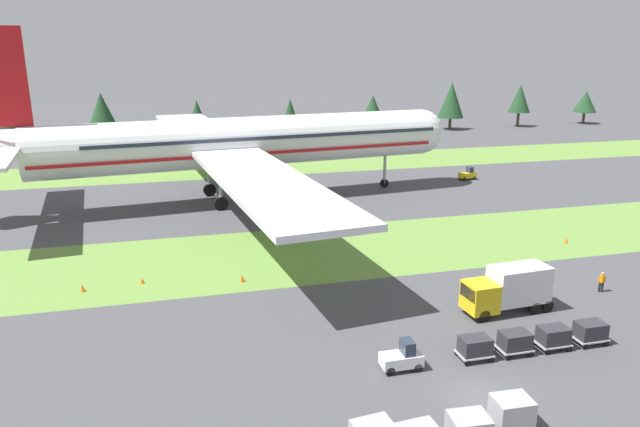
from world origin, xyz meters
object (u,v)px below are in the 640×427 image
object	(u,v)px
cargo_dolly_third	(553,336)
taxiway_marker_0	(242,278)
catering_truck	(508,288)
baggage_tug	(402,358)
ground_crew_marshaller	(602,281)
cargo_dolly_fourth	(590,331)
pushback_tractor	(468,174)
cargo_dolly_lead	(475,346)
taxiway_marker_1	(566,240)
taxiway_marker_3	(142,281)
airliner	(230,142)
uld_container_2	(512,412)
cargo_dolly_second	(515,341)
taxiway_marker_2	(82,288)

from	to	relation	value
cargo_dolly_third	taxiway_marker_0	bearing A→B (deg)	48.44
catering_truck	taxiway_marker_0	distance (m)	21.97
baggage_tug	ground_crew_marshaller	xyz separation A→B (m)	(20.63, 7.12, 0.13)
cargo_dolly_fourth	pushback_tractor	distance (m)	51.68
cargo_dolly_lead	pushback_tractor	bearing A→B (deg)	-27.44
taxiway_marker_1	taxiway_marker_3	bearing A→B (deg)	-179.99
taxiway_marker_0	cargo_dolly_third	bearing A→B (deg)	-42.03
taxiway_marker_1	cargo_dolly_lead	bearing A→B (deg)	-138.13
baggage_tug	taxiway_marker_0	size ratio (longest dim) A/B	3.83
airliner	catering_truck	world-z (taller)	airliner
uld_container_2	taxiway_marker_1	size ratio (longest dim) A/B	3.14
pushback_tractor	taxiway_marker_3	distance (m)	55.88
cargo_dolly_second	cargo_dolly_third	size ratio (longest dim) A/B	1.00
uld_container_2	ground_crew_marshaller	bearing A→B (deg)	39.05
cargo_dolly_third	cargo_dolly_lead	bearing A→B (deg)	90.00
uld_container_2	cargo_dolly_third	bearing A→B (deg)	42.36
uld_container_2	taxiway_marker_1	bearing A→B (deg)	48.61
taxiway_marker_0	taxiway_marker_1	world-z (taller)	taxiway_marker_0
taxiway_marker_2	taxiway_marker_1	bearing A→B (deg)	0.74
pushback_tractor	ground_crew_marshaller	distance (m)	42.76
cargo_dolly_lead	catering_truck	size ratio (longest dim) A/B	0.31
baggage_tug	cargo_dolly_third	world-z (taller)	baggage_tug
taxiway_marker_0	taxiway_marker_1	distance (m)	33.91
pushback_tractor	taxiway_marker_1	size ratio (longest dim) A/B	4.28
cargo_dolly_fourth	taxiway_marker_3	size ratio (longest dim) A/B	4.61
cargo_dolly_third	uld_container_2	bearing A→B (deg)	132.83
taxiway_marker_0	taxiway_marker_3	distance (m)	8.60
pushback_tractor	uld_container_2	distance (m)	61.85
cargo_dolly_fourth	pushback_tractor	bearing A→B (deg)	-18.85
cargo_dolly_third	taxiway_marker_3	bearing A→B (deg)	55.82
airliner	cargo_dolly_third	xyz separation A→B (m)	(16.49, -44.71, -6.91)
cargo_dolly_fourth	taxiway_marker_0	world-z (taller)	cargo_dolly_fourth
cargo_dolly_fourth	taxiway_marker_3	bearing A→B (deg)	58.46
cargo_dolly_fourth	taxiway_marker_1	size ratio (longest dim) A/B	3.47
baggage_tug	taxiway_marker_1	size ratio (longest dim) A/B	4.10
taxiway_marker_0	airliner	bearing A→B (deg)	85.33
taxiway_marker_2	taxiway_marker_3	size ratio (longest dim) A/B	1.29
cargo_dolly_second	taxiway_marker_3	distance (m)	30.66
cargo_dolly_lead	taxiway_marker_0	bearing A→B (deg)	38.02
ground_crew_marshaller	uld_container_2	xyz separation A→B (m)	(-17.18, -13.94, -0.11)
cargo_dolly_lead	airliner	bearing A→B (deg)	13.94
baggage_tug	taxiway_marker_3	distance (m)	24.82
airliner	cargo_dolly_fourth	world-z (taller)	airliner
uld_container_2	taxiway_marker_3	world-z (taller)	uld_container_2
cargo_dolly_lead	taxiway_marker_3	xyz separation A→B (m)	(-21.36, 18.72, -0.68)
ground_crew_marshaller	taxiway_marker_2	distance (m)	43.11
baggage_tug	catering_truck	xyz separation A→B (m)	(10.97, 5.75, 1.14)
baggage_tug	uld_container_2	world-z (taller)	baggage_tug
catering_truck	taxiway_marker_1	xyz separation A→B (m)	(14.95, 12.94, -1.63)
cargo_dolly_third	taxiway_marker_2	bearing A→B (deg)	60.79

